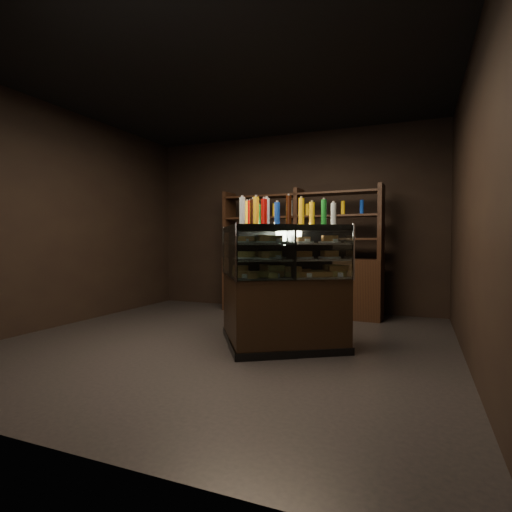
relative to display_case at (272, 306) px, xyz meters
The scene contains 7 objects.
ground 0.74m from the display_case, behind, with size 5.00×5.00×0.00m, color black.
room_shell 1.60m from the display_case, behind, with size 5.02×5.02×3.01m.
display_case is the anchor object (origin of this frame).
food_display 0.55m from the display_case, 102.38° to the right, with size 1.34×1.05×0.42m.
bottles_top 1.02m from the display_case, 77.62° to the left, with size 1.17×0.90×0.30m.
potted_conifer 0.55m from the display_case, 57.70° to the left, with size 0.40×0.40×0.86m.
back_shelving 2.10m from the display_case, 98.10° to the left, with size 2.60×0.54×2.00m.
Camera 1 is at (2.07, -4.10, 1.16)m, focal length 28.00 mm.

